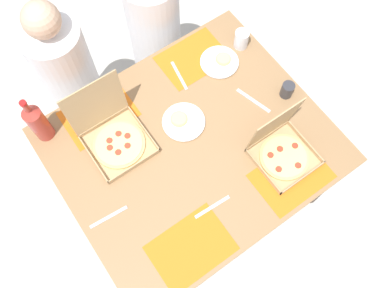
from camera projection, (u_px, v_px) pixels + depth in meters
name	position (u px, v px, depth m)	size (l,w,h in m)	color
ground_plane	(192.00, 188.00, 2.76)	(6.00, 6.00, 0.00)	beige
dining_table	(192.00, 152.00, 2.17)	(1.32, 1.13, 0.75)	#3F3328
placemat_near_left	(191.00, 248.00, 1.87)	(0.36, 0.26, 0.00)	orange
placemat_near_right	(291.00, 176.00, 2.00)	(0.36, 0.26, 0.00)	orange
placemat_far_left	(99.00, 114.00, 2.13)	(0.36, 0.26, 0.00)	orange
placemat_far_right	(193.00, 58.00, 2.27)	(0.36, 0.26, 0.00)	orange
pizza_box_center	(114.00, 136.00, 2.03)	(0.30, 0.33, 0.33)	tan
pizza_box_corner_left	(282.00, 150.00, 2.00)	(0.28, 0.28, 0.31)	tan
plate_far_right	(183.00, 122.00, 2.11)	(0.22, 0.22, 0.03)	white
plate_near_right	(220.00, 62.00, 2.25)	(0.21, 0.21, 0.03)	white
soda_bottle	(37.00, 122.00, 1.97)	(0.09, 0.09, 0.32)	#B2382D
cup_clear_right	(287.00, 90.00, 2.14)	(0.07, 0.07, 0.09)	#333338
cup_red	(241.00, 39.00, 2.25)	(0.08, 0.08, 0.11)	silver
fork_by_near_right	(212.00, 207.00, 1.94)	(0.19, 0.02, 0.01)	#B7B7BC
fork_by_near_left	(179.00, 76.00, 2.22)	(0.19, 0.02, 0.01)	#B7B7BC
knife_by_far_left	(253.00, 101.00, 2.16)	(0.21, 0.02, 0.01)	#B7B7BC
fork_by_far_right	(109.00, 217.00, 1.92)	(0.19, 0.02, 0.01)	#B7B7BC
diner_left_seat	(72.00, 81.00, 2.47)	(0.32, 0.32, 1.17)	white
diner_right_seat	(155.00, 35.00, 2.61)	(0.32, 0.32, 1.16)	white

